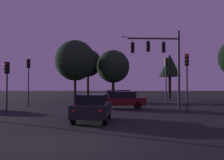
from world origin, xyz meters
The scene contains 13 objects.
ground_plane centered at (0.00, 24.50, 0.00)m, with size 168.00×168.00×0.00m, color black.
traffic_signal_mast_arm centered at (5.71, 14.02, 4.68)m, with size 5.20×0.58×6.85m.
traffic_light_corner_left centered at (-6.46, 10.82, 2.72)m, with size 0.32×0.36×3.82m.
traffic_light_corner_right centered at (7.00, 18.17, 3.44)m, with size 0.36×0.39×4.90m.
traffic_light_median centered at (-6.98, 17.79, 3.33)m, with size 0.32×0.36×4.73m.
traffic_light_far_side centered at (7.08, 10.95, 3.13)m, with size 0.35×0.38×4.43m.
car_nearside_lane centered at (0.29, 5.97, 0.80)m, with size 2.14×4.53×1.52m.
car_crossing_left centered at (2.26, 14.41, 0.79)m, with size 4.44×1.88×1.52m.
car_far_lane centered at (2.38, 23.50, 0.80)m, with size 4.40×4.71×1.52m.
tree_behind_sign centered at (1.72, 32.75, 5.07)m, with size 5.14×5.14×7.66m.
tree_left_far centered at (-2.52, 36.37, 5.92)m, with size 4.62×4.62×8.25m.
tree_center_horizon centered at (-3.92, 30.37, 5.79)m, with size 5.98×5.98×8.79m.
tree_right_cluster centered at (11.15, 35.18, 5.41)m, with size 3.56×3.56×7.35m.
Camera 1 is at (1.30, -9.31, 1.98)m, focal length 43.14 mm.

